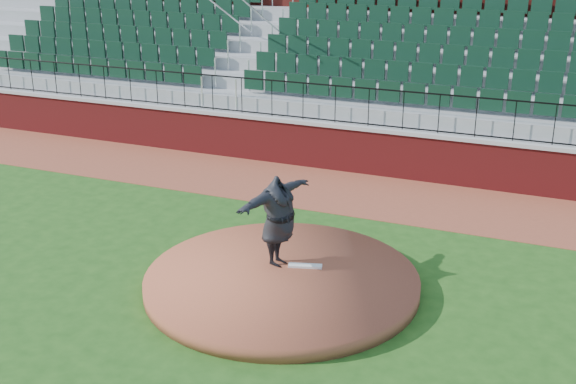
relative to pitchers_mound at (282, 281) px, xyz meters
The scene contains 10 objects.
ground 0.51m from the pitchers_mound, behind, with size 90.00×90.00×0.00m, color #204E16.
warning_track 5.41m from the pitchers_mound, 95.24° to the left, with size 34.00×3.20×0.01m, color brown.
field_wall 7.02m from the pitchers_mound, 94.05° to the left, with size 34.00×0.35×1.20m, color maroon.
wall_cap 7.10m from the pitchers_mound, 94.05° to the left, with size 34.00×0.45×0.10m, color #B7B7B7.
wall_railing 7.20m from the pitchers_mound, 94.05° to the left, with size 34.00×0.05×1.00m, color black, non-canonical shape.
seating_stands 9.97m from the pitchers_mound, 92.91° to the left, with size 34.00×5.10×4.60m, color gray, non-canonical shape.
concourse_wall 12.80m from the pitchers_mound, 92.26° to the left, with size 34.00×0.50×5.50m, color maroon.
pitchers_mound is the anchor object (origin of this frame).
pitching_rubber 0.58m from the pitchers_mound, 61.14° to the left, with size 0.63×0.16×0.04m, color white.
pitcher 1.11m from the pitchers_mound, 120.45° to the left, with size 2.16×0.59×1.76m, color black.
Camera 1 is at (5.20, -11.01, 6.26)m, focal length 45.42 mm.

